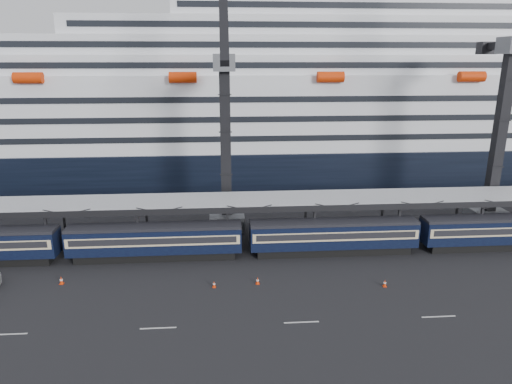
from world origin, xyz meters
The scene contains 10 objects.
ground centered at (0.00, 0.00, 0.00)m, with size 260.00×260.00×0.00m, color black.
train centered at (-4.65, 10.00, 2.20)m, with size 133.05×3.00×4.05m.
canopy centered at (0.00, 14.00, 5.25)m, with size 130.00×6.25×5.53m.
cruise_ship centered at (-1.08, 45.99, 12.34)m, with size 214.09×28.84×34.00m.
crane_dark_near centered at (-20.00, 18.59, 11.93)m, with size 4.50×17.75×35.08m.
crane_dark_mid centered at (15.00, 17.59, 13.36)m, with size 4.50×18.24×39.64m.
traffic_cone_a centered at (-36.57, 4.53, 0.41)m, with size 0.41×0.41×0.82m.
traffic_cone_b centered at (-21.47, 2.73, 0.34)m, with size 0.34×0.34×0.68m.
traffic_cone_c centered at (-17.18, 3.12, 0.36)m, with size 0.37×0.37×0.73m.
traffic_cone_d centered at (-4.80, 1.67, 0.37)m, with size 0.37×0.37×0.74m.
Camera 1 is at (-20.32, -37.55, 21.45)m, focal length 32.00 mm.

